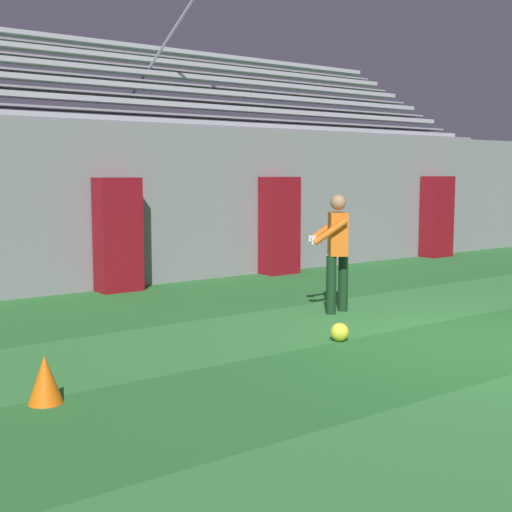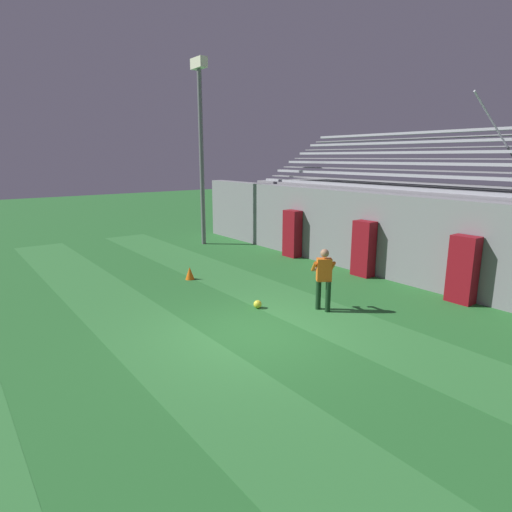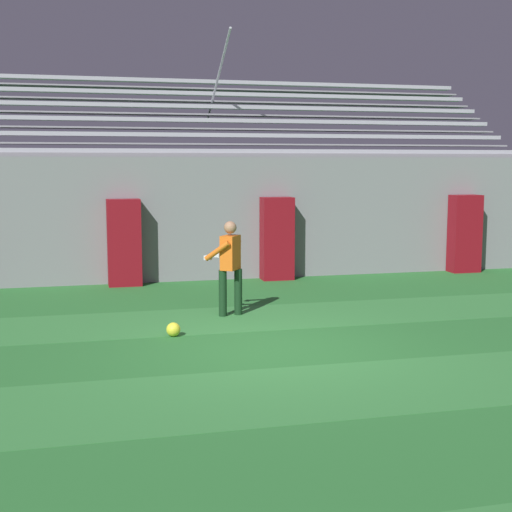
# 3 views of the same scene
# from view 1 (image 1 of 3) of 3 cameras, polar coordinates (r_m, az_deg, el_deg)

# --- Properties ---
(ground_plane) EXTENTS (80.00, 80.00, 0.00)m
(ground_plane) POSITION_cam_1_polar(r_m,az_deg,el_deg) (8.75, 17.91, -6.66)
(ground_plane) COLOR #286B2D
(turf_stripe_far) EXTENTS (28.00, 2.03, 0.01)m
(turf_stripe_far) POSITION_cam_1_polar(r_m,az_deg,el_deg) (10.06, 8.05, -4.67)
(turf_stripe_far) COLOR #337A38
(turf_stripe_far) RESTS_ON ground
(back_wall) EXTENTS (24.00, 0.60, 2.80)m
(back_wall) POSITION_cam_1_polar(r_m,az_deg,el_deg) (13.35, -5.39, 4.19)
(back_wall) COLOR gray
(back_wall) RESTS_ON ground
(padding_pillar_gate_left) EXTENTS (0.72, 0.44, 1.89)m
(padding_pillar_gate_left) POSITION_cam_1_polar(r_m,az_deg,el_deg) (12.06, -10.99, 1.68)
(padding_pillar_gate_left) COLOR maroon
(padding_pillar_gate_left) RESTS_ON ground
(padding_pillar_gate_right) EXTENTS (0.72, 0.44, 1.89)m
(padding_pillar_gate_right) POSITION_cam_1_polar(r_m,az_deg,el_deg) (13.92, 1.89, 2.45)
(padding_pillar_gate_right) COLOR maroon
(padding_pillar_gate_right) RESTS_ON ground
(padding_pillar_far_right) EXTENTS (0.72, 0.44, 1.89)m
(padding_pillar_far_right) POSITION_cam_1_polar(r_m,az_deg,el_deg) (17.33, 14.28, 3.07)
(padding_pillar_far_right) COLOR maroon
(padding_pillar_far_right) RESTS_ON ground
(bleacher_stand) EXTENTS (18.00, 4.75, 5.83)m
(bleacher_stand) POSITION_cam_1_polar(r_m,az_deg,el_deg) (15.70, -10.60, 4.87)
(bleacher_stand) COLOR gray
(bleacher_stand) RESTS_ON ground
(goalkeeper) EXTENTS (0.72, 0.74, 1.67)m
(goalkeeper) POSITION_cam_1_polar(r_m,az_deg,el_deg) (10.04, 6.46, 0.83)
(goalkeeper) COLOR #143319
(goalkeeper) RESTS_ON ground
(soccer_ball) EXTENTS (0.22, 0.22, 0.22)m
(soccer_ball) POSITION_cam_1_polar(r_m,az_deg,el_deg) (8.46, 6.71, -6.06)
(soccer_ball) COLOR yellow
(soccer_ball) RESTS_ON ground
(traffic_cone) EXTENTS (0.30, 0.30, 0.42)m
(traffic_cone) POSITION_cam_1_polar(r_m,az_deg,el_deg) (6.44, -16.52, -9.44)
(traffic_cone) COLOR orange
(traffic_cone) RESTS_ON ground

